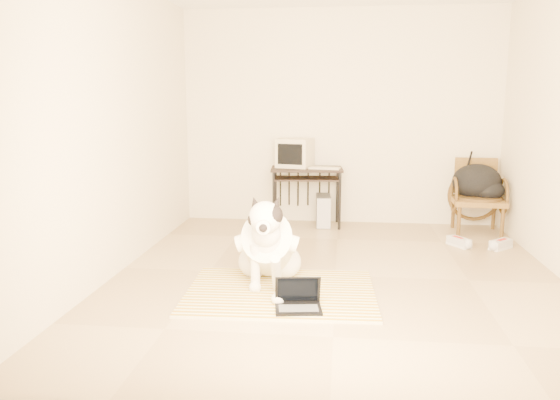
% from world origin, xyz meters
% --- Properties ---
extents(floor, '(4.50, 4.50, 0.00)m').
position_xyz_m(floor, '(0.00, 0.00, 0.00)').
color(floor, tan).
rests_on(floor, ground).
extents(wall_back, '(4.50, 0.00, 4.50)m').
position_xyz_m(wall_back, '(0.00, 2.25, 1.35)').
color(wall_back, beige).
rests_on(wall_back, floor).
extents(wall_front, '(4.50, 0.00, 4.50)m').
position_xyz_m(wall_front, '(0.00, -2.25, 1.35)').
color(wall_front, beige).
rests_on(wall_front, floor).
extents(wall_left, '(0.00, 4.50, 4.50)m').
position_xyz_m(wall_left, '(-2.00, 0.00, 1.35)').
color(wall_left, beige).
rests_on(wall_left, floor).
extents(rug, '(1.59, 1.25, 0.02)m').
position_xyz_m(rug, '(-0.45, -0.52, 0.01)').
color(rug, '#BB7B0B').
rests_on(rug, floor).
extents(dog, '(0.56, 1.16, 0.85)m').
position_xyz_m(dog, '(-0.58, -0.29, 0.34)').
color(dog, white).
rests_on(dog, rug).
extents(laptop, '(0.38, 0.30, 0.24)m').
position_xyz_m(laptop, '(-0.27, -0.88, 0.08)').
color(laptop, black).
rests_on(laptop, rug).
extents(computer_desk, '(0.92, 0.56, 0.74)m').
position_xyz_m(computer_desk, '(-0.40, 1.96, 0.63)').
color(computer_desk, black).
rests_on(computer_desk, floor).
extents(crt_monitor, '(0.48, 0.47, 0.36)m').
position_xyz_m(crt_monitor, '(-0.56, 2.05, 0.92)').
color(crt_monitor, beige).
rests_on(crt_monitor, computer_desk).
extents(desk_keyboard, '(0.39, 0.20, 0.02)m').
position_xyz_m(desk_keyboard, '(-0.18, 1.89, 0.75)').
color(desk_keyboard, beige).
rests_on(desk_keyboard, computer_desk).
extents(pc_tower, '(0.20, 0.43, 0.39)m').
position_xyz_m(pc_tower, '(-0.19, 1.98, 0.20)').
color(pc_tower, '#515153').
rests_on(pc_tower, floor).
extents(rattan_chair, '(0.61, 0.59, 0.88)m').
position_xyz_m(rattan_chair, '(1.65, 1.85, 0.44)').
color(rattan_chair, brown).
rests_on(rattan_chair, floor).
extents(backpack, '(0.59, 0.48, 0.42)m').
position_xyz_m(backpack, '(1.66, 1.86, 0.60)').
color(backpack, black).
rests_on(backpack, rattan_chair).
extents(sneaker_left, '(0.25, 0.30, 0.10)m').
position_xyz_m(sneaker_left, '(1.32, 1.16, 0.04)').
color(sneaker_left, silver).
rests_on(sneaker_left, floor).
extents(sneaker_right, '(0.29, 0.28, 0.10)m').
position_xyz_m(sneaker_right, '(1.75, 1.10, 0.05)').
color(sneaker_right, silver).
rests_on(sneaker_right, floor).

